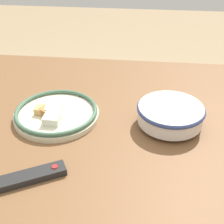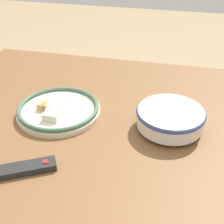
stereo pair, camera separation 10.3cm
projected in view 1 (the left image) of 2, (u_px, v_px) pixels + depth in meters
dining_table at (124, 135)px, 1.10m from camera, size 1.44×0.96×0.70m
noodle_bowl at (170, 114)px, 1.01m from camera, size 0.22×0.22×0.07m
food_plate at (56, 113)px, 1.05m from camera, size 0.29×0.29×0.04m
tv_remote at (31, 176)px, 0.82m from camera, size 0.18×0.12×0.02m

